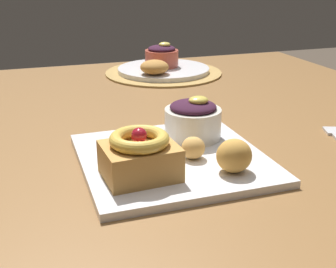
{
  "coord_description": "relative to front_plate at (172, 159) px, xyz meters",
  "views": [
    {
      "loc": [
        -0.18,
        -0.83,
        1.02
      ],
      "look_at": [
        0.02,
        -0.21,
        0.77
      ],
      "focal_mm": 47.65,
      "sensor_mm": 36.0,
      "label": 1
    }
  ],
  "objects": [
    {
      "name": "fritter_middle",
      "position": [
        0.03,
        -0.02,
        0.02
      ],
      "size": [
        0.04,
        0.04,
        0.03
      ],
      "primitive_type": "ellipsoid",
      "color": "tan",
      "rests_on": "front_plate"
    },
    {
      "name": "back_ramekin",
      "position": [
        0.17,
        0.59,
        0.04
      ],
      "size": [
        0.09,
        0.09,
        0.07
      ],
      "color": "#B24C3D",
      "rests_on": "back_plate"
    },
    {
      "name": "back_plate",
      "position": [
        0.17,
        0.58,
        0.01
      ],
      "size": [
        0.26,
        0.26,
        0.01
      ],
      "primitive_type": "cylinder",
      "color": "white",
      "rests_on": "woven_placemat"
    },
    {
      "name": "dining_table",
      "position": [
        -0.02,
        0.23,
        -0.09
      ],
      "size": [
        1.37,
        1.08,
        0.73
      ],
      "color": "brown",
      "rests_on": "ground_plane"
    },
    {
      "name": "front_plate",
      "position": [
        0.0,
        0.0,
        0.0
      ],
      "size": [
        0.28,
        0.28,
        0.01
      ],
      "primitive_type": "cube",
      "color": "white",
      "rests_on": "dining_table"
    },
    {
      "name": "woven_placemat",
      "position": [
        0.17,
        0.58,
        -0.0
      ],
      "size": [
        0.33,
        0.33,
        0.0
      ],
      "primitive_type": "cylinder",
      "color": "#AD894C",
      "rests_on": "dining_table"
    },
    {
      "name": "berry_ramekin",
      "position": [
        0.06,
        0.06,
        0.04
      ],
      "size": [
        0.1,
        0.1,
        0.07
      ],
      "color": "silver",
      "rests_on": "front_plate"
    },
    {
      "name": "back_pastry",
      "position": [
        0.13,
        0.51,
        0.03
      ],
      "size": [
        0.08,
        0.08,
        0.04
      ],
      "primitive_type": "ellipsoid",
      "color": "#B77F3D",
      "rests_on": "back_plate"
    },
    {
      "name": "fritter_front",
      "position": [
        0.06,
        -0.08,
        0.03
      ],
      "size": [
        0.05,
        0.05,
        0.05
      ],
      "primitive_type": "ellipsoid",
      "color": "gold",
      "rests_on": "front_plate"
    },
    {
      "name": "cake_slice",
      "position": [
        -0.07,
        -0.05,
        0.04
      ],
      "size": [
        0.11,
        0.09,
        0.07
      ],
      "rotation": [
        0.0,
        0.0,
        0.06
      ],
      "color": "#C68E47",
      "rests_on": "front_plate"
    }
  ]
}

